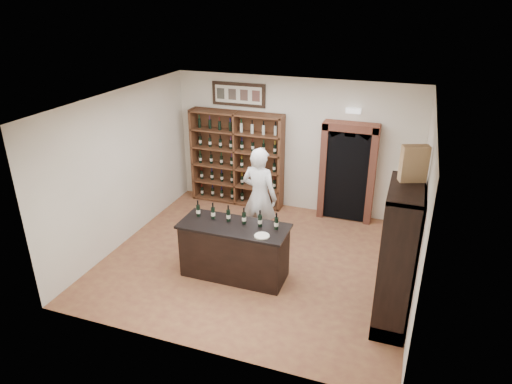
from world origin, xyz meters
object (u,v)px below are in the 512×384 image
tasting_counter (234,251)px  shopkeeper (259,197)px  side_cabinet (397,278)px  wine_shelf (237,158)px  counter_bottle_0 (198,210)px  wine_crate (414,164)px

tasting_counter → shopkeeper: bearing=88.8°
side_cabinet → shopkeeper: size_ratio=1.10×
wine_shelf → shopkeeper: size_ratio=1.10×
counter_bottle_0 → wine_crate: wine_crate is taller
counter_bottle_0 → side_cabinet: side_cabinet is taller
shopkeeper → wine_crate: bearing=163.8°
wine_shelf → tasting_counter: bearing=-69.4°
counter_bottle_0 → wine_shelf: bearing=97.7°
shopkeeper → counter_bottle_0: bearing=66.2°
counter_bottle_0 → wine_crate: bearing=-2.6°
wine_shelf → counter_bottle_0: 2.85m
counter_bottle_0 → side_cabinet: (3.44, -0.41, -0.35)m
tasting_counter → wine_crate: (2.73, -0.04, 1.97)m
counter_bottle_0 → side_cabinet: 3.49m
counter_bottle_0 → wine_crate: 3.71m
tasting_counter → side_cabinet: side_cabinet is taller
tasting_counter → wine_crate: wine_crate is taller
side_cabinet → shopkeeper: side_cabinet is taller
side_cabinet → wine_crate: (0.00, 0.26, 1.71)m
shopkeeper → wine_shelf: bearing=-46.7°
counter_bottle_0 → side_cabinet: bearing=-6.8°
side_cabinet → shopkeeper: 3.12m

